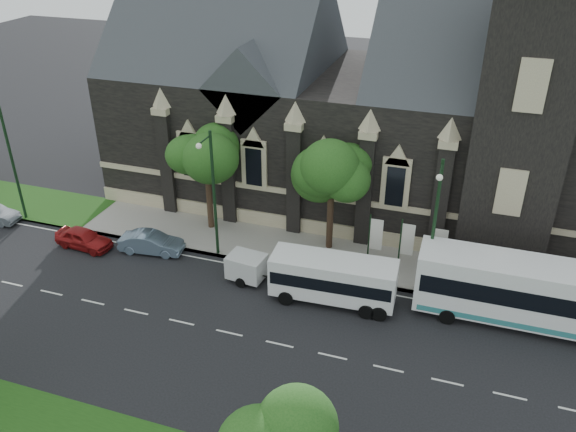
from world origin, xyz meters
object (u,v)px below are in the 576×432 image
at_px(street_lamp_far, 9,158).
at_px(tree_park_east, 277,429).
at_px(banner_flag_center, 405,242).
at_px(tour_coach, 541,294).
at_px(street_lamp_mid, 212,189).
at_px(banner_flag_right, 437,247).
at_px(box_trailer, 247,266).
at_px(shuttle_bus, 334,277).
at_px(tree_walk_left, 210,156).
at_px(car_far_red, 84,238).
at_px(tree_walk_right, 336,172).
at_px(banner_flag_left, 374,237).
at_px(street_lamp_near, 434,223).
at_px(sedan, 151,243).

bearing_deg(street_lamp_far, tree_park_east, -32.10).
xyz_separation_m(banner_flag_center, tour_coach, (7.98, -2.80, -0.24)).
bearing_deg(tour_coach, street_lamp_mid, 177.12).
bearing_deg(banner_flag_right, banner_flag_center, 180.00).
bearing_deg(street_lamp_mid, box_trailer, -32.70).
height_order(banner_flag_center, shuttle_bus, banner_flag_center).
distance_m(tree_walk_left, banner_flag_center, 14.58).
relative_size(banner_flag_center, car_far_red, 0.96).
bearing_deg(banner_flag_right, street_lamp_mid, -172.40).
bearing_deg(banner_flag_right, tree_park_east, -102.65).
relative_size(street_lamp_mid, banner_flag_center, 2.25).
distance_m(tree_walk_right, banner_flag_left, 4.92).
xyz_separation_m(tree_walk_right, street_lamp_far, (-23.21, -3.62, -0.71)).
distance_m(street_lamp_near, banner_flag_center, 3.74).
distance_m(tree_park_east, street_lamp_far, 30.90).
height_order(tree_walk_left, street_lamp_far, street_lamp_far).
xyz_separation_m(tree_walk_right, tour_coach, (13.05, -4.51, -3.67)).
bearing_deg(street_lamp_mid, car_far_red, -168.81).
height_order(tree_walk_left, shuttle_bus, tree_walk_left).
bearing_deg(street_lamp_near, tree_park_east, -103.11).
relative_size(tree_walk_right, shuttle_bus, 1.03).
distance_m(banner_flag_center, box_trailer, 10.14).
bearing_deg(banner_flag_left, banner_flag_center, 0.00).
distance_m(tree_walk_left, box_trailer, 8.72).
bearing_deg(street_lamp_far, tour_coach, -1.41).
bearing_deg(tree_walk_right, tree_walk_left, -179.94).
bearing_deg(shuttle_bus, tour_coach, 4.02).
bearing_deg(car_far_red, sedan, -73.84).
bearing_deg(shuttle_bus, street_lamp_far, 171.83).
xyz_separation_m(tour_coach, box_trailer, (-17.26, -1.03, -1.13)).
bearing_deg(tree_walk_right, box_trailer, -127.20).
relative_size(street_lamp_near, tour_coach, 0.66).
relative_size(tree_walk_right, tour_coach, 0.57).
bearing_deg(street_lamp_near, banner_flag_center, 131.93).
height_order(street_lamp_mid, banner_flag_left, street_lamp_mid).
height_order(tour_coach, car_far_red, tour_coach).
height_order(tree_park_east, banner_flag_left, tree_park_east).
xyz_separation_m(tree_walk_left, banner_flag_center, (14.08, -1.70, -3.35)).
distance_m(box_trailer, sedan, 7.56).
distance_m(banner_flag_left, car_far_red, 19.98).
distance_m(banner_flag_center, car_far_red, 21.95).
distance_m(banner_flag_left, shuttle_bus, 4.53).
xyz_separation_m(banner_flag_center, car_far_red, (-21.56, -3.74, -1.67)).
bearing_deg(tree_walk_right, shuttle_bus, -75.42).
height_order(tree_park_east, box_trailer, tree_park_east).
relative_size(street_lamp_mid, tour_coach, 0.66).
xyz_separation_m(street_lamp_near, banner_flag_center, (-1.71, 1.91, -2.73)).
height_order(tree_walk_right, banner_flag_center, tree_walk_right).
relative_size(street_lamp_far, banner_flag_right, 2.25).
xyz_separation_m(street_lamp_near, shuttle_bus, (-5.25, -2.29, -3.45)).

